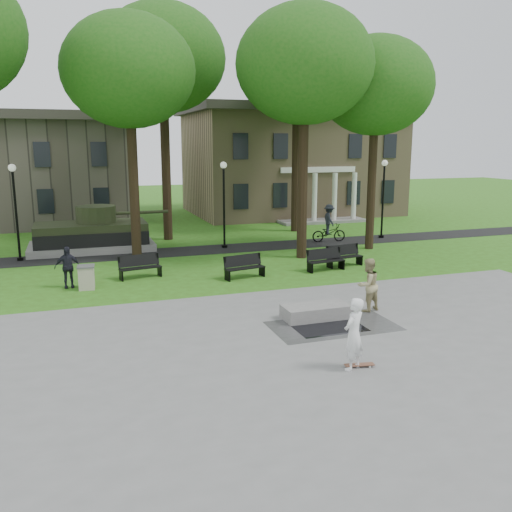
# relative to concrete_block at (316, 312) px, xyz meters

# --- Properties ---
(ground) EXTENTS (120.00, 120.00, 0.00)m
(ground) POSITION_rel_concrete_block_xyz_m (-0.01, 0.72, -0.24)
(ground) COLOR #315C15
(ground) RESTS_ON ground
(plaza) EXTENTS (22.00, 16.00, 0.02)m
(plaza) POSITION_rel_concrete_block_xyz_m (-0.01, -4.28, -0.23)
(plaza) COLOR gray
(plaza) RESTS_ON ground
(footpath) EXTENTS (44.00, 2.60, 0.01)m
(footpath) POSITION_rel_concrete_block_xyz_m (-0.01, 12.72, -0.24)
(footpath) COLOR black
(footpath) RESTS_ON ground
(building_right) EXTENTS (17.00, 12.00, 8.60)m
(building_right) POSITION_rel_concrete_block_xyz_m (9.99, 26.71, 4.10)
(building_right) COLOR #9E8460
(building_right) RESTS_ON ground
(building_left) EXTENTS (15.00, 10.00, 7.20)m
(building_left) POSITION_rel_concrete_block_xyz_m (-11.01, 27.22, 3.35)
(building_left) COLOR #4C443D
(building_left) RESTS_ON ground
(tree_1) EXTENTS (6.20, 6.20, 11.63)m
(tree_1) POSITION_rel_concrete_block_xyz_m (-4.51, 11.22, 8.71)
(tree_1) COLOR black
(tree_1) RESTS_ON ground
(tree_2) EXTENTS (6.60, 6.60, 12.16)m
(tree_2) POSITION_rel_concrete_block_xyz_m (3.49, 9.22, 9.07)
(tree_2) COLOR black
(tree_2) RESTS_ON ground
(tree_3) EXTENTS (6.00, 6.00, 11.19)m
(tree_3) POSITION_rel_concrete_block_xyz_m (7.99, 10.22, 8.35)
(tree_3) COLOR black
(tree_3) RESTS_ON ground
(tree_4) EXTENTS (7.20, 7.20, 13.50)m
(tree_4) POSITION_rel_concrete_block_xyz_m (-2.01, 16.72, 10.15)
(tree_4) COLOR black
(tree_4) RESTS_ON ground
(tree_5) EXTENTS (6.40, 6.40, 12.44)m
(tree_5) POSITION_rel_concrete_block_xyz_m (6.49, 17.22, 9.42)
(tree_5) COLOR black
(tree_5) RESTS_ON ground
(lamp_left) EXTENTS (0.36, 0.36, 4.73)m
(lamp_left) POSITION_rel_concrete_block_xyz_m (-10.01, 13.02, 2.55)
(lamp_left) COLOR black
(lamp_left) RESTS_ON ground
(lamp_mid) EXTENTS (0.36, 0.36, 4.73)m
(lamp_mid) POSITION_rel_concrete_block_xyz_m (0.49, 13.02, 2.55)
(lamp_mid) COLOR black
(lamp_mid) RESTS_ON ground
(lamp_right) EXTENTS (0.36, 0.36, 4.73)m
(lamp_right) POSITION_rel_concrete_block_xyz_m (10.49, 13.02, 2.55)
(lamp_right) COLOR black
(lamp_right) RESTS_ON ground
(tank_monument) EXTENTS (7.45, 3.40, 2.40)m
(tank_monument) POSITION_rel_concrete_block_xyz_m (-6.46, 14.72, 0.61)
(tank_monument) COLOR gray
(tank_monument) RESTS_ON ground
(puddle) EXTENTS (2.20, 1.20, 0.00)m
(puddle) POSITION_rel_concrete_block_xyz_m (0.00, -1.10, -0.22)
(puddle) COLOR black
(puddle) RESTS_ON plaza
(concrete_block) EXTENTS (2.20, 1.00, 0.45)m
(concrete_block) POSITION_rel_concrete_block_xyz_m (0.00, 0.00, 0.00)
(concrete_block) COLOR gray
(concrete_block) RESTS_ON plaza
(skateboard) EXTENTS (0.80, 0.33, 0.07)m
(skateboard) POSITION_rel_concrete_block_xyz_m (-0.63, -4.01, -0.19)
(skateboard) COLOR brown
(skateboard) RESTS_ON plaza
(skateboarder) EXTENTS (0.83, 0.75, 1.89)m
(skateboarder) POSITION_rel_concrete_block_xyz_m (-0.86, -4.07, 0.72)
(skateboarder) COLOR white
(skateboarder) RESTS_ON plaza
(friend_watching) EXTENTS (1.06, 0.92, 1.85)m
(friend_watching) POSITION_rel_concrete_block_xyz_m (2.02, 0.18, 0.70)
(friend_watching) COLOR tan
(friend_watching) RESTS_ON plaza
(pedestrian_walker) EXTENTS (1.02, 0.49, 1.69)m
(pedestrian_walker) POSITION_rel_concrete_block_xyz_m (-7.74, 6.82, 0.60)
(pedestrian_walker) COLOR black
(pedestrian_walker) RESTS_ON ground
(cyclist) EXTENTS (2.08, 1.20, 2.22)m
(cyclist) POSITION_rel_concrete_block_xyz_m (6.82, 12.85, 0.66)
(cyclist) COLOR black
(cyclist) RESTS_ON ground
(park_bench_0) EXTENTS (1.85, 0.85, 1.00)m
(park_bench_0) POSITION_rel_concrete_block_xyz_m (-4.79, 7.55, 0.28)
(park_bench_0) COLOR black
(park_bench_0) RESTS_ON ground
(park_bench_1) EXTENTS (1.85, 0.88, 1.00)m
(park_bench_1) POSITION_rel_concrete_block_xyz_m (-0.55, 6.09, 0.28)
(park_bench_1) COLOR black
(park_bench_1) RESTS_ON ground
(park_bench_2) EXTENTS (1.84, 0.74, 1.00)m
(park_bench_2) POSITION_rel_concrete_block_xyz_m (3.38, 6.23, 0.28)
(park_bench_2) COLOR black
(park_bench_2) RESTS_ON ground
(park_bench_3) EXTENTS (1.84, 0.76, 1.00)m
(park_bench_3) POSITION_rel_concrete_block_xyz_m (4.62, 6.77, 0.28)
(park_bench_3) COLOR black
(park_bench_3) RESTS_ON ground
(trash_bin) EXTENTS (0.71, 0.71, 0.96)m
(trash_bin) POSITION_rel_concrete_block_xyz_m (-7.04, 6.36, 0.24)
(trash_bin) COLOR #AEA98F
(trash_bin) RESTS_ON ground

